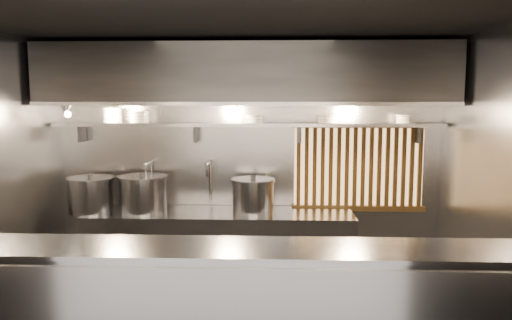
# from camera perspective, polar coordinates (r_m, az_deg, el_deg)

# --- Properties ---
(ceiling) EXTENTS (4.50, 4.50, 0.00)m
(ceiling) POSITION_cam_1_polar(r_m,az_deg,el_deg) (4.43, -2.05, 15.18)
(ceiling) COLOR black
(ceiling) RESTS_ON wall_back
(wall_back) EXTENTS (4.50, 0.00, 4.50)m
(wall_back) POSITION_cam_1_polar(r_m,az_deg,el_deg) (5.93, -0.92, -0.48)
(wall_back) COLOR gray
(wall_back) RESTS_ON floor
(wall_right) EXTENTS (0.00, 3.00, 3.00)m
(wall_right) POSITION_cam_1_polar(r_m,az_deg,el_deg) (4.84, 25.71, -2.85)
(wall_right) COLOR gray
(wall_right) RESTS_ON floor
(cooking_bench) EXTENTS (3.00, 0.70, 0.90)m
(cooking_bench) POSITION_cam_1_polar(r_m,az_deg,el_deg) (5.79, -4.11, -10.30)
(cooking_bench) COLOR #949499
(cooking_bench) RESTS_ON floor
(bowl_shelf) EXTENTS (4.40, 0.34, 0.04)m
(bowl_shelf) POSITION_cam_1_polar(r_m,az_deg,el_deg) (5.71, -1.02, 4.07)
(bowl_shelf) COLOR #949499
(bowl_shelf) RESTS_ON wall_back
(exhaust_hood) EXTENTS (4.40, 0.81, 0.65)m
(exhaust_hood) POSITION_cam_1_polar(r_m,az_deg,el_deg) (5.48, -1.17, 9.64)
(exhaust_hood) COLOR #2D2D30
(exhaust_hood) RESTS_ON ceiling
(wood_screen) EXTENTS (1.56, 0.09, 1.04)m
(wood_screen) POSITION_cam_1_polar(r_m,az_deg,el_deg) (5.95, 11.65, -0.78)
(wood_screen) COLOR #FFC172
(wood_screen) RESTS_ON wall_back
(faucet_left) EXTENTS (0.04, 0.30, 0.50)m
(faucet_left) POSITION_cam_1_polar(r_m,az_deg,el_deg) (5.98, -12.05, -1.47)
(faucet_left) COLOR silver
(faucet_left) RESTS_ON wall_back
(faucet_right) EXTENTS (0.04, 0.30, 0.50)m
(faucet_right) POSITION_cam_1_polar(r_m,az_deg,el_deg) (5.85, -5.39, -1.53)
(faucet_right) COLOR silver
(faucet_right) RESTS_ON wall_back
(heat_lamp) EXTENTS (0.25, 0.35, 0.20)m
(heat_lamp) POSITION_cam_1_polar(r_m,az_deg,el_deg) (5.67, -20.92, 5.50)
(heat_lamp) COLOR #949499
(heat_lamp) RESTS_ON exhaust_hood
(pendant_bulb) EXTENTS (0.09, 0.09, 0.19)m
(pendant_bulb) POSITION_cam_1_polar(r_m,az_deg,el_deg) (5.59, -2.12, 4.85)
(pendant_bulb) COLOR #2D2D30
(pendant_bulb) RESTS_ON exhaust_hood
(stock_pot_left) EXTENTS (0.68, 0.68, 0.44)m
(stock_pot_left) POSITION_cam_1_polar(r_m,az_deg,el_deg) (5.93, -18.32, -3.77)
(stock_pot_left) COLOR #949499
(stock_pot_left) RESTS_ON cooking_bench
(stock_pot_mid) EXTENTS (0.58, 0.58, 0.45)m
(stock_pot_mid) POSITION_cam_1_polar(r_m,az_deg,el_deg) (5.78, -12.78, -3.77)
(stock_pot_mid) COLOR #949499
(stock_pot_mid) RESTS_ON cooking_bench
(stock_pot_right) EXTENTS (0.56, 0.56, 0.42)m
(stock_pot_right) POSITION_cam_1_polar(r_m,az_deg,el_deg) (5.62, -0.33, -4.06)
(stock_pot_right) COLOR #949499
(stock_pot_right) RESTS_ON cooking_bench
(bowl_stack_0) EXTENTS (0.23, 0.23, 0.17)m
(bowl_stack_0) POSITION_cam_1_polar(r_m,az_deg,el_deg) (5.99, -16.08, 4.94)
(bowl_stack_0) COLOR silver
(bowl_stack_0) RESTS_ON bowl_shelf
(bowl_stack_1) EXTENTS (0.23, 0.23, 0.13)m
(bowl_stack_1) POSITION_cam_1_polar(r_m,az_deg,el_deg) (5.90, -13.18, 4.82)
(bowl_stack_1) COLOR silver
(bowl_stack_1) RESTS_ON bowl_shelf
(bowl_stack_2) EXTENTS (0.23, 0.23, 0.09)m
(bowl_stack_2) POSITION_cam_1_polar(r_m,az_deg,el_deg) (5.70, -0.23, 4.74)
(bowl_stack_2) COLOR silver
(bowl_stack_2) RESTS_ON bowl_shelf
(bowl_stack_3) EXTENTS (0.24, 0.24, 0.09)m
(bowl_stack_3) POSITION_cam_1_polar(r_m,az_deg,el_deg) (5.73, 8.25, 4.68)
(bowl_stack_3) COLOR silver
(bowl_stack_3) RESTS_ON bowl_shelf
(bowl_stack_4) EXTENTS (0.24, 0.24, 0.09)m
(bowl_stack_4) POSITION_cam_1_polar(r_m,az_deg,el_deg) (5.88, 16.79, 4.52)
(bowl_stack_4) COLOR silver
(bowl_stack_4) RESTS_ON bowl_shelf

